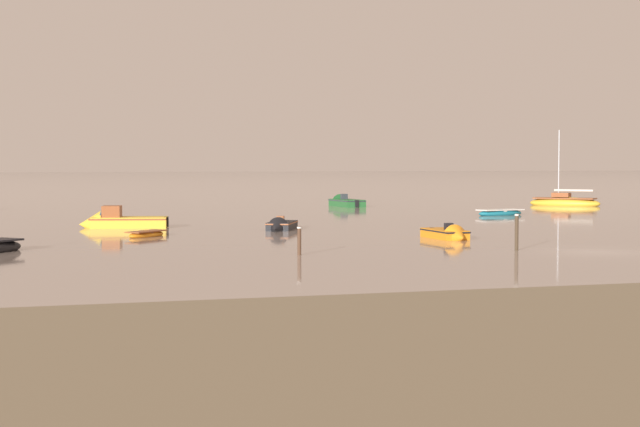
# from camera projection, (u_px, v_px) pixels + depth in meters

# --- Properties ---
(ground_plane) EXTENTS (800.00, 800.00, 0.00)m
(ground_plane) POSITION_uv_depth(u_px,v_px,m) (597.00, 252.00, 50.19)
(ground_plane) COLOR gray
(motorboat_moored_0) EXTENTS (2.40, 5.73, 1.91)m
(motorboat_moored_0) POSITION_uv_depth(u_px,v_px,m) (344.00, 203.00, 102.11)
(motorboat_moored_0) COLOR #23602D
(motorboat_moored_0) RESTS_ON ground
(motorboat_moored_1) EXTENTS (6.07, 3.22, 2.20)m
(motorboat_moored_1) POSITION_uv_depth(u_px,v_px,m) (116.00, 223.00, 68.62)
(motorboat_moored_1) COLOR gold
(motorboat_moored_1) RESTS_ON ground
(sailboat_moored_0) EXTENTS (6.53, 6.53, 7.90)m
(sailboat_moored_0) POSITION_uv_depth(u_px,v_px,m) (565.00, 202.00, 103.25)
(sailboat_moored_0) COLOR gold
(sailboat_moored_0) RESTS_ON ground
(rowboat_moored_0) EXTENTS (2.85, 2.92, 0.48)m
(rowboat_moored_0) POSITION_uv_depth(u_px,v_px,m) (146.00, 234.00, 60.59)
(rowboat_moored_0) COLOR orange
(rowboat_moored_0) RESTS_ON ground
(motorboat_moored_2) EXTENTS (3.08, 4.38, 1.43)m
(motorboat_moored_2) POSITION_uv_depth(u_px,v_px,m) (280.00, 227.00, 66.36)
(motorboat_moored_2) COLOR black
(motorboat_moored_2) RESTS_ON ground
(rowboat_moored_4) EXTENTS (4.55, 2.44, 0.68)m
(rowboat_moored_4) POSITION_uv_depth(u_px,v_px,m) (500.00, 213.00, 84.93)
(rowboat_moored_4) COLOR #197084
(rowboat_moored_4) RESTS_ON ground
(motorboat_moored_6) EXTENTS (1.59, 4.26, 1.43)m
(motorboat_moored_6) POSITION_uv_depth(u_px,v_px,m) (449.00, 236.00, 58.67)
(motorboat_moored_6) COLOR orange
(motorboat_moored_6) RESTS_ON ground
(mooring_post_near) EXTENTS (0.22, 0.22, 2.02)m
(mooring_post_near) POSITION_uv_depth(u_px,v_px,m) (517.00, 233.00, 51.18)
(mooring_post_near) COLOR #413323
(mooring_post_near) RESTS_ON ground
(mooring_post_left) EXTENTS (0.22, 0.22, 1.50)m
(mooring_post_left) POSITION_uv_depth(u_px,v_px,m) (299.00, 241.00, 48.65)
(mooring_post_left) COLOR #4C3323
(mooring_post_left) RESTS_ON ground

